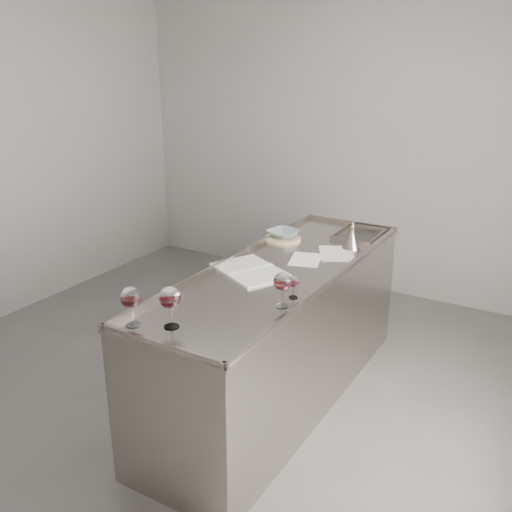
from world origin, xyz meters
The scene contains 12 objects.
room_shell centered at (0.00, 0.00, 1.40)m, with size 4.54×5.04×2.84m.
counter centered at (0.50, 0.30, 0.47)m, with size 0.77×2.42×0.97m.
wine_glass_left centered at (0.23, -0.78, 1.09)m, with size 0.11×0.11×0.21m.
wine_glass_middle centered at (0.41, -0.69, 1.10)m, with size 0.11×0.11×0.22m.
wine_glass_right centered at (0.78, -0.19, 1.08)m, with size 0.10×0.10×0.20m.
wine_glass_small centered at (0.78, -0.05, 1.03)m, with size 0.07×0.07×0.13m.
notebook centered at (0.35, 0.17, 0.95)m, with size 0.58×0.52×0.02m.
loose_paper_top centered at (0.69, 0.77, 0.94)m, with size 0.23×0.33×0.00m, color white.
loose_paper_under centered at (0.56, 0.54, 0.94)m, with size 0.20×0.28×0.00m, color white.
trivet centered at (0.23, 0.85, 0.95)m, with size 0.26×0.26×0.02m, color #D4BF89.
ceramic_bowl centered at (0.23, 0.85, 0.99)m, with size 0.22×0.22×0.05m, color gray.
wine_funnel centered at (0.73, 0.93, 1.00)m, with size 0.14×0.14×0.20m.
Camera 1 is at (2.10, -2.70, 2.24)m, focal length 40.00 mm.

